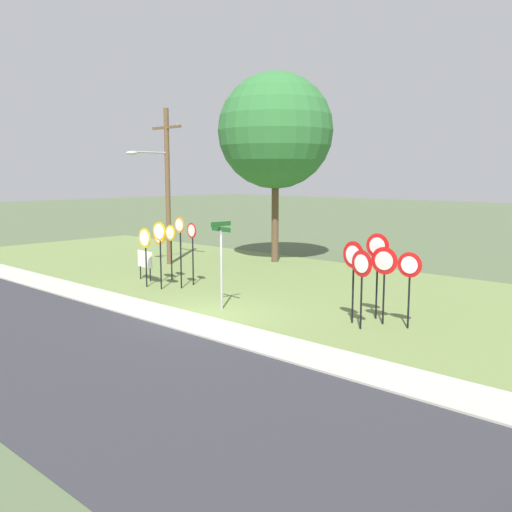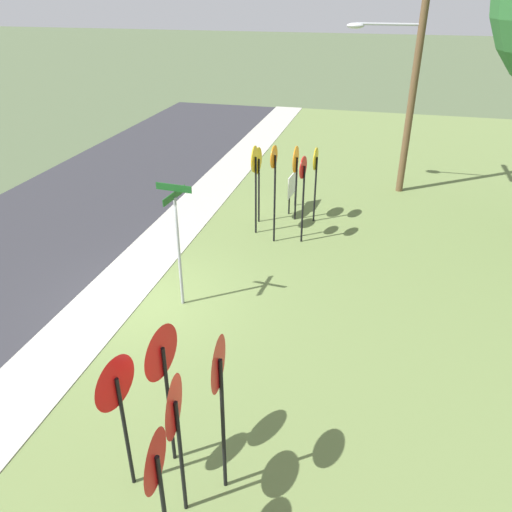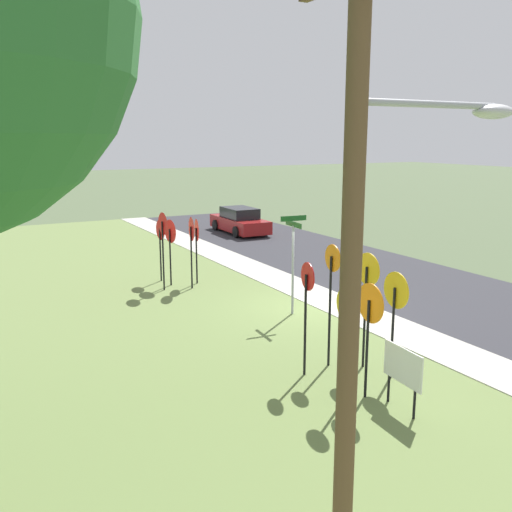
% 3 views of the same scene
% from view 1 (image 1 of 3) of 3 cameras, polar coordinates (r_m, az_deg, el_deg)
% --- Properties ---
extents(ground_plane, '(160.00, 160.00, 0.00)m').
position_cam_1_polar(ground_plane, '(18.01, -5.32, -6.15)').
color(ground_plane, '#4C5B3D').
extents(road_asphalt, '(44.00, 6.40, 0.01)m').
position_cam_1_polar(road_asphalt, '(15.36, -18.94, -9.11)').
color(road_asphalt, '#2D2D33').
rests_on(road_asphalt, ground_plane).
extents(sidewalk_strip, '(44.00, 1.60, 0.06)m').
position_cam_1_polar(sidewalk_strip, '(17.49, -7.28, -6.51)').
color(sidewalk_strip, '#ADAA9E').
rests_on(sidewalk_strip, ground_plane).
extents(grass_median, '(44.00, 12.00, 0.04)m').
position_cam_1_polar(grass_median, '(22.35, 6.22, -3.27)').
color(grass_median, olive).
rests_on(grass_median, ground_plane).
extents(stop_sign_near_left, '(0.73, 0.10, 2.63)m').
position_cam_1_polar(stop_sign_near_left, '(21.93, -9.75, 1.57)').
color(stop_sign_near_left, black).
rests_on(stop_sign_near_left, grass_median).
extents(stop_sign_near_right, '(0.80, 0.10, 2.35)m').
position_cam_1_polar(stop_sign_near_right, '(23.51, -9.76, 1.51)').
color(stop_sign_near_right, black).
rests_on(stop_sign_near_right, grass_median).
extents(stop_sign_far_left, '(0.61, 0.11, 2.81)m').
position_cam_1_polar(stop_sign_far_left, '(21.99, -7.72, 1.81)').
color(stop_sign_far_left, black).
rests_on(stop_sign_far_left, grass_median).
extents(stop_sign_far_center, '(0.67, 0.10, 2.34)m').
position_cam_1_polar(stop_sign_far_center, '(23.89, -8.66, 1.58)').
color(stop_sign_far_center, black).
rests_on(stop_sign_far_center, grass_median).
extents(stop_sign_far_right, '(0.79, 0.11, 2.36)m').
position_cam_1_polar(stop_sign_far_right, '(22.52, -11.20, 1.20)').
color(stop_sign_far_right, black).
rests_on(stop_sign_far_right, grass_median).
extents(stop_sign_center_tall, '(0.61, 0.12, 2.52)m').
position_cam_1_polar(stop_sign_center_tall, '(22.64, -6.49, 1.52)').
color(stop_sign_center_tall, black).
rests_on(stop_sign_center_tall, grass_median).
extents(yield_sign_near_left, '(0.76, 0.12, 2.66)m').
position_cam_1_polar(yield_sign_near_left, '(17.52, 12.19, 0.10)').
color(yield_sign_near_left, black).
rests_on(yield_sign_near_left, grass_median).
extents(yield_sign_near_right, '(0.82, 0.15, 2.48)m').
position_cam_1_polar(yield_sign_near_right, '(16.90, 9.81, -0.60)').
color(yield_sign_near_right, black).
rests_on(yield_sign_near_right, grass_median).
extents(yield_sign_far_left, '(0.73, 0.12, 2.24)m').
position_cam_1_polar(yield_sign_far_left, '(16.68, 15.29, -1.59)').
color(yield_sign_far_left, black).
rests_on(yield_sign_far_left, grass_median).
extents(yield_sign_far_right, '(0.77, 0.18, 2.31)m').
position_cam_1_polar(yield_sign_far_right, '(16.28, 10.64, -1.46)').
color(yield_sign_far_right, black).
rests_on(yield_sign_far_right, grass_median).
extents(yield_sign_center, '(0.81, 0.15, 2.33)m').
position_cam_1_polar(yield_sign_center, '(16.94, 12.85, -1.09)').
color(yield_sign_center, black).
rests_on(yield_sign_center, grass_median).
extents(street_name_post, '(0.96, 0.81, 2.92)m').
position_cam_1_polar(street_name_post, '(18.41, -3.54, -0.16)').
color(street_name_post, '#9EA0A8').
rests_on(street_name_post, grass_median).
extents(utility_pole, '(2.10, 2.46, 7.59)m').
position_cam_1_polar(utility_pole, '(27.94, -9.26, 7.57)').
color(utility_pole, brown).
rests_on(utility_pole, grass_median).
extents(notice_board, '(1.10, 0.11, 1.25)m').
position_cam_1_polar(notice_board, '(24.11, -11.20, -0.47)').
color(notice_board, black).
rests_on(notice_board, grass_median).
extents(oak_tree_left, '(5.73, 5.73, 9.44)m').
position_cam_1_polar(oak_tree_left, '(28.59, 1.99, 12.55)').
color(oak_tree_left, brown).
rests_on(oak_tree_left, grass_median).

